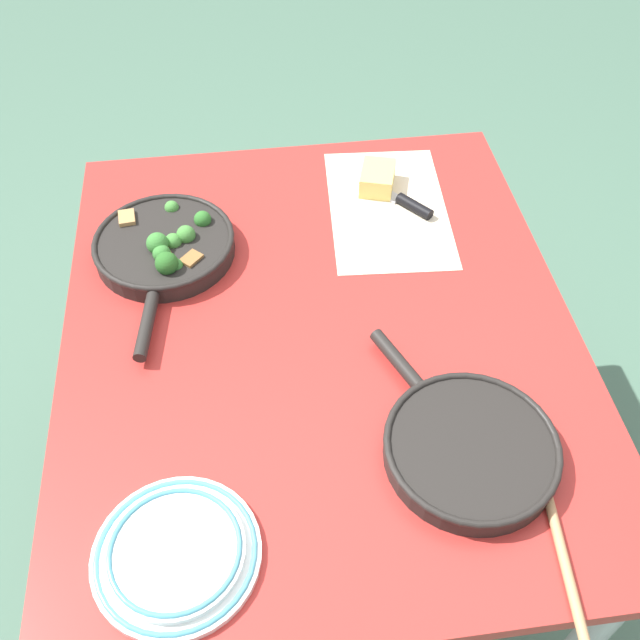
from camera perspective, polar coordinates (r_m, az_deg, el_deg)
ground_plane at (r=1.93m, az=-0.00°, el=-15.15°), size 14.00×14.00×0.00m
dining_table_red at (r=1.37m, az=-0.00°, el=-2.88°), size 1.12×0.93×0.75m
skillet_broccoli at (r=1.45m, az=-12.31°, el=5.79°), size 0.43×0.28×0.07m
skillet_eggs at (r=1.15m, az=11.87°, el=-9.95°), size 0.39×0.28×0.04m
wooden_spoon at (r=1.14m, az=18.28°, el=-15.21°), size 0.39×0.07×0.02m
parchment_sheet at (r=1.55m, az=5.45°, el=8.94°), size 0.41×0.27×0.00m
grater_knife at (r=1.56m, az=6.25°, el=9.66°), size 0.21×0.18×0.02m
cheese_block at (r=1.59m, az=4.61°, el=11.22°), size 0.11×0.09×0.05m
dinner_plate_stack at (r=1.08m, az=-11.45°, el=-17.79°), size 0.24×0.24×0.03m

